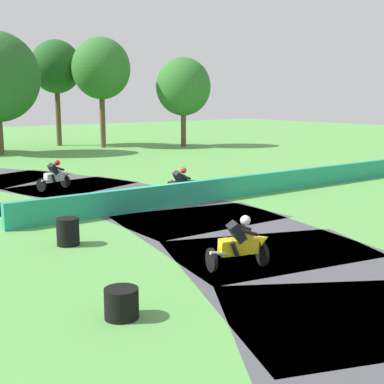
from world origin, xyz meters
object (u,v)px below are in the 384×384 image
(motorcycle_chase_black, at_px, (181,184))
(tire_stack_mid_b, at_px, (4,209))
(tire_stack_mid_a, at_px, (68,232))
(tire_stack_near, at_px, (121,303))
(motorcycle_lead_yellow, at_px, (241,243))
(motorcycle_trailing_white, at_px, (55,175))

(motorcycle_chase_black, relative_size, tire_stack_mid_b, 2.61)
(tire_stack_mid_a, bearing_deg, tire_stack_near, -103.61)
(motorcycle_lead_yellow, xyz_separation_m, motorcycle_trailing_white, (0.91, 13.76, -0.00))
(tire_stack_near, bearing_deg, motorcycle_chase_black, 48.89)
(tire_stack_near, xyz_separation_m, tire_stack_mid_b, (1.13, 10.62, -0.10))
(tire_stack_mid_b, bearing_deg, tire_stack_mid_a, -87.82)
(motorcycle_trailing_white, xyz_separation_m, tire_stack_mid_a, (-3.44, -9.13, -0.26))
(tire_stack_near, relative_size, tire_stack_mid_a, 0.84)
(motorcycle_trailing_white, relative_size, tire_stack_mid_a, 2.14)
(motorcycle_lead_yellow, distance_m, tire_stack_mid_a, 5.29)
(motorcycle_chase_black, bearing_deg, tire_stack_mid_b, 167.56)
(motorcycle_chase_black, distance_m, tire_stack_mid_a, 7.57)
(motorcycle_lead_yellow, xyz_separation_m, tire_stack_mid_b, (-2.74, 9.78, -0.46))
(motorcycle_trailing_white, relative_size, tire_stack_mid_b, 2.66)
(tire_stack_near, distance_m, tire_stack_mid_b, 10.68)
(motorcycle_lead_yellow, distance_m, motorcycle_trailing_white, 13.79)
(motorcycle_lead_yellow, relative_size, motorcycle_chase_black, 1.01)
(motorcycle_chase_black, bearing_deg, motorcycle_lead_yellow, -116.30)
(tire_stack_mid_a, bearing_deg, motorcycle_trailing_white, 69.32)
(motorcycle_chase_black, bearing_deg, tire_stack_near, -131.11)
(motorcycle_trailing_white, xyz_separation_m, tire_stack_near, (-4.77, -14.60, -0.36))
(tire_stack_mid_b, bearing_deg, motorcycle_trailing_white, 47.55)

